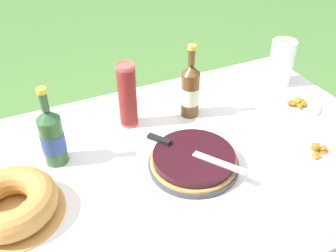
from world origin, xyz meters
name	(u,v)px	position (x,y,z in m)	size (l,w,h in m)	color
garden_table	(158,177)	(0.00, 0.00, 0.64)	(1.79, 1.04, 0.70)	brown
tablecloth	(158,167)	(0.00, 0.00, 0.69)	(1.80, 1.05, 0.10)	white
berry_tart	(194,160)	(0.11, -0.06, 0.73)	(0.32, 0.32, 0.06)	#38383D
serving_knife	(186,150)	(0.09, -0.04, 0.77)	(0.23, 0.32, 0.01)	silver
bundt_cake	(10,203)	(-0.49, -0.02, 0.75)	(0.31, 0.31, 0.10)	tan
cup_stack	(127,96)	(-0.01, 0.27, 0.84)	(0.07, 0.07, 0.27)	#E04C47
cider_bottle_green	(52,136)	(-0.32, 0.17, 0.81)	(0.08, 0.08, 0.30)	#2D562D
cider_bottle_amber	(190,90)	(0.25, 0.23, 0.82)	(0.08, 0.08, 0.31)	brown
snack_plate_near	(322,151)	(0.56, -0.20, 0.71)	(0.20, 0.20, 0.06)	white
snack_plate_left	(296,104)	(0.69, 0.09, 0.71)	(0.21, 0.21, 0.06)	white
paper_towel_roll	(281,62)	(0.75, 0.29, 0.81)	(0.11, 0.11, 0.21)	white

